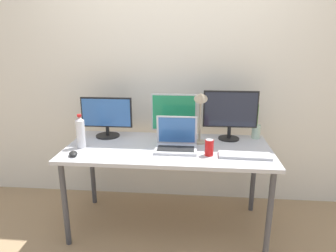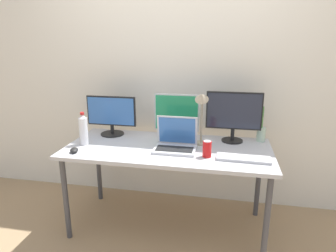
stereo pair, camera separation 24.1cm
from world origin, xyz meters
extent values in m
plane|color=#9E7F5B|center=(0.00, 0.00, 0.00)|extent=(16.00, 16.00, 0.00)
cube|color=silver|center=(0.00, 0.59, 1.30)|extent=(7.00, 0.08, 2.60)
cylinder|color=#424247|center=(-0.78, -0.32, 0.35)|extent=(0.04, 0.04, 0.71)
cylinder|color=#424247|center=(0.78, -0.32, 0.35)|extent=(0.04, 0.04, 0.71)
cylinder|color=#424247|center=(-0.78, 0.32, 0.35)|extent=(0.04, 0.04, 0.71)
cylinder|color=#424247|center=(0.78, 0.32, 0.35)|extent=(0.04, 0.04, 0.71)
cube|color=#B7B7BC|center=(0.00, 0.00, 0.72)|extent=(1.67, 0.76, 0.03)
cylinder|color=black|center=(-0.57, 0.23, 0.75)|extent=(0.21, 0.21, 0.01)
cylinder|color=black|center=(-0.57, 0.23, 0.79)|extent=(0.03, 0.03, 0.08)
cube|color=black|center=(-0.57, 0.23, 0.96)|extent=(0.46, 0.02, 0.27)
cube|color=#3366B2|center=(-0.57, 0.22, 0.96)|extent=(0.44, 0.01, 0.25)
cylinder|color=silver|center=(0.03, 0.25, 0.75)|extent=(0.20, 0.20, 0.01)
cylinder|color=silver|center=(0.03, 0.25, 0.78)|extent=(0.03, 0.03, 0.06)
cube|color=silver|center=(0.03, 0.25, 0.97)|extent=(0.40, 0.02, 0.33)
cube|color=#1E8C59|center=(0.03, 0.23, 0.97)|extent=(0.37, 0.01, 0.30)
cylinder|color=black|center=(0.52, 0.25, 0.75)|extent=(0.18, 0.18, 0.01)
cylinder|color=black|center=(0.52, 0.25, 0.80)|extent=(0.03, 0.03, 0.10)
cube|color=black|center=(0.52, 0.25, 1.01)|extent=(0.47, 0.02, 0.32)
cube|color=#232838|center=(0.52, 0.24, 1.01)|extent=(0.44, 0.01, 0.30)
cube|color=silver|center=(0.07, -0.07, 0.75)|extent=(0.33, 0.24, 0.02)
cube|color=black|center=(0.07, -0.09, 0.76)|extent=(0.29, 0.13, 0.00)
cube|color=silver|center=(0.07, 0.03, 0.88)|extent=(0.33, 0.05, 0.24)
cube|color=#3366B2|center=(0.07, 0.03, 0.88)|extent=(0.30, 0.04, 0.22)
cube|color=#B2B2B7|center=(0.60, -0.16, 0.75)|extent=(0.39, 0.15, 0.02)
ellipsoid|color=black|center=(-0.70, -0.26, 0.76)|extent=(0.09, 0.11, 0.04)
cylinder|color=silver|center=(-0.71, -0.07, 0.85)|extent=(0.07, 0.07, 0.23)
cone|color=silver|center=(-0.71, -0.07, 0.98)|extent=(0.06, 0.06, 0.03)
cylinder|color=red|center=(-0.71, -0.07, 1.01)|extent=(0.03, 0.03, 0.02)
cylinder|color=red|center=(0.33, -0.15, 0.80)|extent=(0.07, 0.07, 0.12)
cylinder|color=silver|center=(0.33, -0.15, 0.86)|extent=(0.06, 0.06, 0.00)
cylinder|color=#B2D1B7|center=(0.76, 0.30, 0.80)|extent=(0.07, 0.07, 0.12)
cylinder|color=#519342|center=(0.76, 0.30, 0.95)|extent=(0.01, 0.01, 0.19)
cylinder|color=tan|center=(0.26, 0.13, 0.75)|extent=(0.11, 0.11, 0.01)
cylinder|color=tan|center=(0.26, 0.13, 0.94)|extent=(0.02, 0.02, 0.37)
cone|color=tan|center=(0.26, 0.07, 1.16)|extent=(0.11, 0.12, 0.11)
camera|label=1|loc=(0.21, -2.31, 1.59)|focal=32.00mm
camera|label=2|loc=(0.45, -2.27, 1.59)|focal=32.00mm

